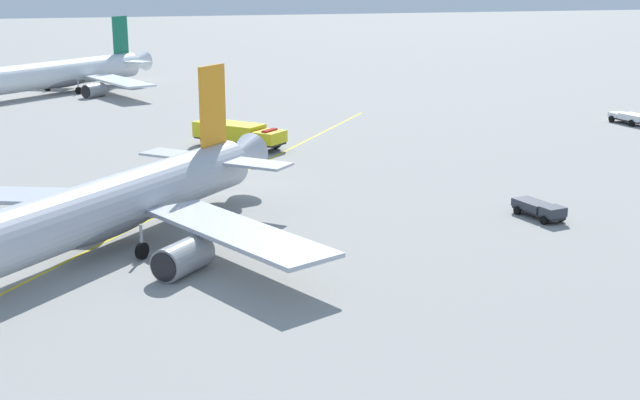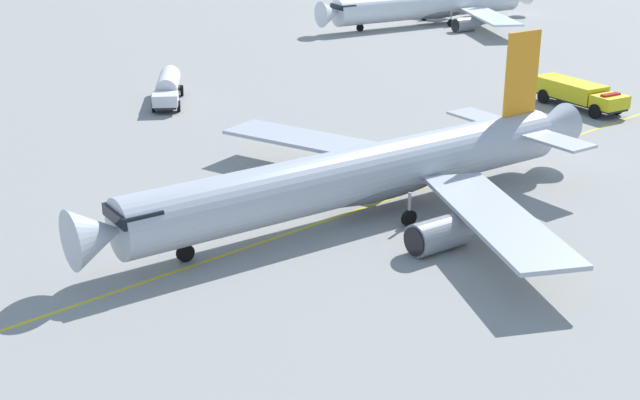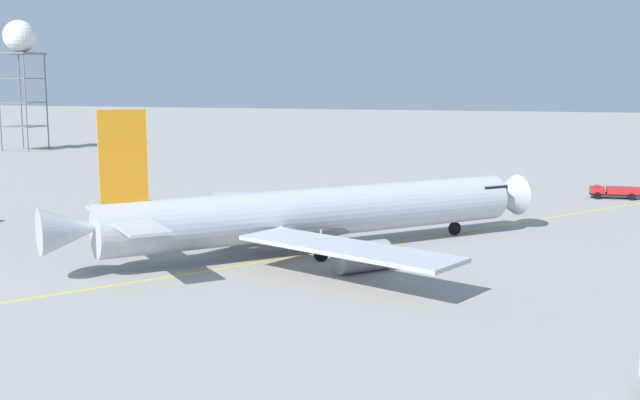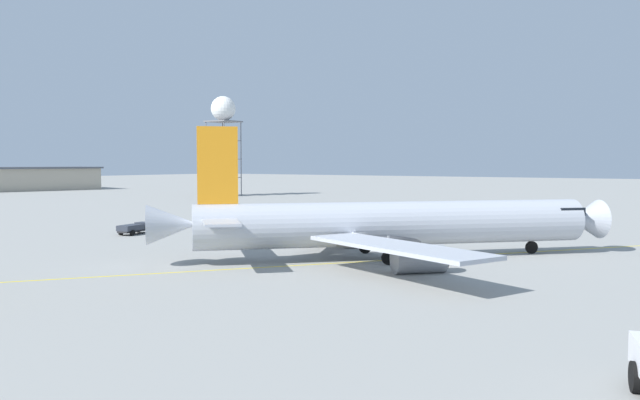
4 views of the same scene
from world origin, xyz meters
name	(u,v)px [view 4 (image 4 of 4)]	position (x,y,z in m)	size (l,w,h in m)	color
ground_plane	(355,261)	(0.00, 0.00, 0.00)	(600.00, 600.00, 0.00)	gray
airliner_main	(389,226)	(2.74, -1.67, 2.78)	(31.51, 30.48, 11.00)	#B2B7C1
baggage_truck_truck	(135,228)	(2.80, 30.74, 0.71)	(4.64, 2.55, 1.22)	#232326
radar_tower	(223,114)	(69.72, 79.01, 19.85)	(6.75, 6.75, 24.10)	slate
taxiway_centreline	(458,256)	(7.19, -6.05, 0.00)	(109.19, 79.96, 0.01)	yellow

